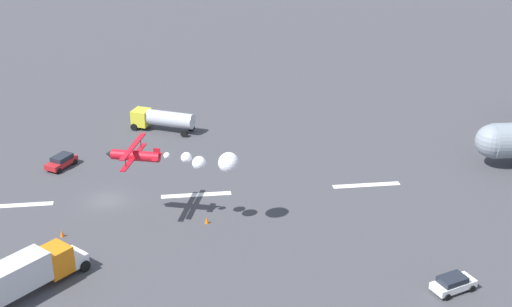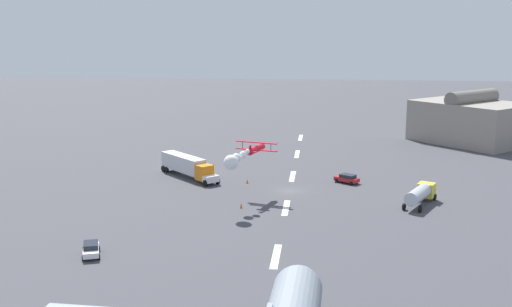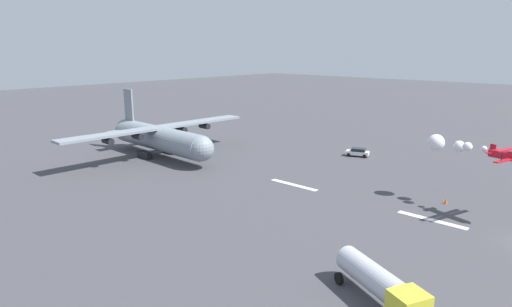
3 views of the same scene
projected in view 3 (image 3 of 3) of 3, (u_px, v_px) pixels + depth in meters
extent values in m
cube|color=white|center=(432.00, 220.00, 51.09)|extent=(8.00, 0.90, 0.01)
cube|color=white|center=(294.00, 185.00, 64.17)|extent=(8.00, 0.90, 0.01)
cylinder|color=gray|center=(159.00, 138.00, 80.07)|extent=(24.16, 5.29, 4.37)
sphere|color=gray|center=(201.00, 149.00, 71.88)|extent=(4.15, 4.15, 4.15)
cube|color=gray|center=(159.00, 128.00, 79.62)|extent=(4.61, 36.78, 0.40)
cylinder|color=black|center=(108.00, 141.00, 72.56)|extent=(2.44, 1.19, 1.10)
cylinder|color=black|center=(138.00, 136.00, 76.37)|extent=(2.44, 1.19, 1.10)
cylinder|color=black|center=(181.00, 130.00, 82.73)|extent=(2.44, 1.19, 1.10)
cylinder|color=black|center=(205.00, 126.00, 86.55)|extent=(2.44, 1.19, 1.10)
cube|color=gray|center=(129.00, 105.00, 85.75)|extent=(2.81, 0.41, 6.00)
cube|color=gray|center=(130.00, 130.00, 86.89)|extent=(2.34, 9.07, 0.24)
cube|color=black|center=(169.00, 150.00, 83.26)|extent=(3.24, 1.12, 1.20)
cube|color=black|center=(144.00, 155.00, 79.54)|extent=(3.24, 1.12, 1.20)
cylinder|color=red|center=(512.00, 157.00, 48.97)|extent=(5.15, 2.47, 1.06)
cylinder|color=black|center=(502.00, 156.00, 47.49)|extent=(0.08, 0.08, 1.19)
cube|color=red|center=(493.00, 149.00, 50.77)|extent=(0.70, 0.30, 1.10)
cube|color=red|center=(493.00, 152.00, 50.86)|extent=(1.15, 2.09, 0.08)
sphere|color=white|center=(484.00, 149.00, 51.69)|extent=(0.70, 0.70, 0.70)
sphere|color=white|center=(467.00, 147.00, 53.32)|extent=(1.13, 1.13, 1.13)
sphere|color=white|center=(459.00, 146.00, 54.82)|extent=(1.43, 1.43, 1.43)
sphere|color=white|center=(436.00, 143.00, 56.98)|extent=(2.15, 2.15, 2.15)
cube|color=yellow|center=(409.00, 307.00, 31.10)|extent=(3.01, 3.11, 2.20)
cylinder|color=#B7BCC6|center=(370.00, 275.00, 35.02)|extent=(6.90, 4.74, 2.10)
cylinder|color=black|center=(363.00, 273.00, 38.04)|extent=(1.04, 0.72, 1.00)
cylinder|color=black|center=(339.00, 278.00, 37.16)|extent=(1.04, 0.72, 1.00)
cube|color=white|center=(357.00, 153.00, 80.91)|extent=(4.44, 3.07, 0.65)
cube|color=#1E232D|center=(359.00, 150.00, 80.70)|extent=(2.86, 2.39, 0.55)
cylinder|color=black|center=(348.00, 155.00, 80.71)|extent=(0.68, 0.42, 0.64)
cylinder|color=black|center=(364.00, 156.00, 79.65)|extent=(0.68, 0.42, 0.64)
cylinder|color=black|center=(350.00, 153.00, 82.33)|extent=(0.68, 0.42, 0.64)
cylinder|color=black|center=(366.00, 154.00, 81.27)|extent=(0.68, 0.42, 0.64)
cone|color=orange|center=(446.00, 201.00, 56.29)|extent=(0.44, 0.44, 0.75)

